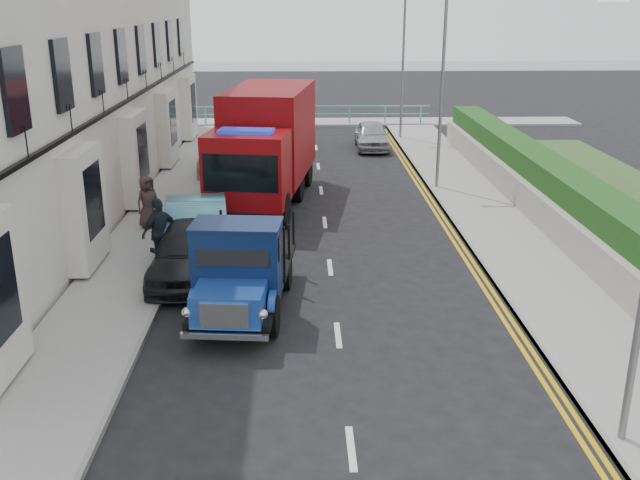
{
  "coord_description": "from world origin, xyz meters",
  "views": [
    {
      "loc": [
        -0.76,
        -11.56,
        6.73
      ],
      "look_at": [
        -0.32,
        4.14,
        1.4
      ],
      "focal_mm": 40.0,
      "sensor_mm": 36.0,
      "label": 1
    }
  ],
  "objects_px": {
    "red_lorry": "(266,143)",
    "lamp_far": "(401,58)",
    "lamp_mid": "(439,80)",
    "parked_car_front": "(188,251)",
    "bedford_lorry": "(240,275)"
  },
  "relations": [
    {
      "from": "red_lorry",
      "to": "parked_car_front",
      "type": "xyz_separation_m",
      "value": [
        -1.66,
        -7.14,
        -1.34
      ]
    },
    {
      "from": "lamp_mid",
      "to": "lamp_far",
      "type": "distance_m",
      "value": 10.0
    },
    {
      "from": "red_lorry",
      "to": "lamp_far",
      "type": "bearing_deg",
      "value": 70.34
    },
    {
      "from": "bedford_lorry",
      "to": "lamp_mid",
      "type": "bearing_deg",
      "value": 65.65
    },
    {
      "from": "lamp_far",
      "to": "parked_car_front",
      "type": "height_order",
      "value": "lamp_far"
    },
    {
      "from": "lamp_mid",
      "to": "bedford_lorry",
      "type": "height_order",
      "value": "lamp_mid"
    },
    {
      "from": "lamp_mid",
      "to": "bedford_lorry",
      "type": "xyz_separation_m",
      "value": [
        -6.28,
        -11.09,
        -2.97
      ]
    },
    {
      "from": "lamp_far",
      "to": "red_lorry",
      "type": "bearing_deg",
      "value": -118.08
    },
    {
      "from": "bedford_lorry",
      "to": "parked_car_front",
      "type": "bearing_deg",
      "value": 126.14
    },
    {
      "from": "lamp_far",
      "to": "red_lorry",
      "type": "height_order",
      "value": "lamp_far"
    },
    {
      "from": "red_lorry",
      "to": "parked_car_front",
      "type": "height_order",
      "value": "red_lorry"
    },
    {
      "from": "lamp_far",
      "to": "red_lorry",
      "type": "relative_size",
      "value": 0.92
    },
    {
      "from": "bedford_lorry",
      "to": "lamp_far",
      "type": "bearing_deg",
      "value": 78.59
    },
    {
      "from": "lamp_mid",
      "to": "parked_car_front",
      "type": "relative_size",
      "value": 1.67
    },
    {
      "from": "parked_car_front",
      "to": "red_lorry",
      "type": "bearing_deg",
      "value": 77.56
    }
  ]
}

